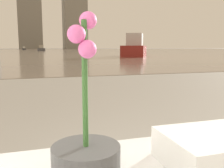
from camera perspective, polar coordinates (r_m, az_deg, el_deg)
name	(u,v)px	position (r m, az deg, el deg)	size (l,w,h in m)	color
potted_orchid	(86,154)	(0.57, -5.96, -15.56)	(0.15, 0.15, 0.37)	#4C4C4C
towel_stack	(218,148)	(0.71, 23.04, -13.39)	(0.28, 0.20, 0.08)	white
harbor_water	(39,51)	(61.78, -16.37, 7.36)	(180.00, 110.00, 0.01)	gray
harbor_boat_1	(135,48)	(21.89, 5.21, 8.12)	(3.98, 5.45, 1.95)	maroon
harbor_boat_2	(135,49)	(68.19, 5.26, 8.03)	(1.21, 2.78, 1.01)	#2D2D33
harbor_boat_3	(24,49)	(77.49, -19.48, 7.63)	(1.14, 2.66, 0.97)	#2D2D33
harbor_boat_5	(41,49)	(55.08, -15.88, 7.74)	(1.53, 3.41, 1.23)	#4C4C51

